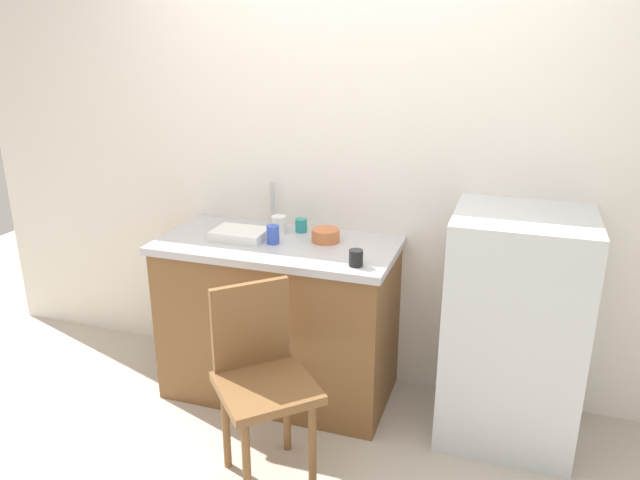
{
  "coord_description": "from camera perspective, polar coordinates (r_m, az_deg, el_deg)",
  "views": [
    {
      "loc": [
        0.83,
        -2.13,
        1.94
      ],
      "look_at": [
        -0.08,
        0.6,
        0.94
      ],
      "focal_mm": 34.2,
      "sensor_mm": 36.0,
      "label": 1
    }
  ],
  "objects": [
    {
      "name": "terracotta_bowl",
      "position": [
        3.17,
        0.52,
        0.44
      ],
      "size": [
        0.15,
        0.15,
        0.07
      ],
      "primitive_type": "cylinder",
      "color": "#C67042",
      "rests_on": "countertop"
    },
    {
      "name": "cup_white",
      "position": [
        3.32,
        -3.84,
        1.49
      ],
      "size": [
        0.08,
        0.08,
        0.09
      ],
      "primitive_type": "cylinder",
      "color": "white",
      "rests_on": "countertop"
    },
    {
      "name": "ground_plane",
      "position": [
        3.0,
        -2.26,
        -21.19
      ],
      "size": [
        8.0,
        8.0,
        0.0
      ],
      "primitive_type": "plane",
      "color": "#BCB2A3"
    },
    {
      "name": "refrigerator",
      "position": [
        3.11,
        17.63,
        -7.91
      ],
      "size": [
        0.63,
        0.58,
        1.15
      ],
      "primitive_type": "cube",
      "color": "silver",
      "rests_on": "ground_plane"
    },
    {
      "name": "cup_blue",
      "position": [
        3.15,
        -4.43,
        0.51
      ],
      "size": [
        0.07,
        0.07,
        0.1
      ],
      "primitive_type": "cylinder",
      "color": "blue",
      "rests_on": "countertop"
    },
    {
      "name": "cup_teal",
      "position": [
        3.32,
        -1.77,
        1.38
      ],
      "size": [
        0.07,
        0.07,
        0.07
      ],
      "primitive_type": "cylinder",
      "color": "teal",
      "rests_on": "countertop"
    },
    {
      "name": "dish_tray",
      "position": [
        3.24,
        -7.5,
        0.54
      ],
      "size": [
        0.28,
        0.2,
        0.05
      ],
      "primitive_type": "cube",
      "color": "white",
      "rests_on": "countertop"
    },
    {
      "name": "countertop",
      "position": [
        3.2,
        -3.97,
        -0.44
      ],
      "size": [
        1.25,
        0.64,
        0.04
      ],
      "primitive_type": "cube",
      "color": "#B7B7BC",
      "rests_on": "cabinet_base"
    },
    {
      "name": "back_wall",
      "position": [
        3.32,
        3.59,
        6.56
      ],
      "size": [
        4.8,
        0.1,
        2.44
      ],
      "primitive_type": "cube",
      "color": "white",
      "rests_on": "ground_plane"
    },
    {
      "name": "chair",
      "position": [
        2.76,
        -5.49,
        -12.47
      ],
      "size": [
        0.57,
        0.57,
        0.89
      ],
      "rotation": [
        0.0,
        0.0,
        0.76
      ],
      "color": "brown",
      "rests_on": "ground_plane"
    },
    {
      "name": "faucet",
      "position": [
        3.42,
        -4.44,
        3.42
      ],
      "size": [
        0.02,
        0.02,
        0.25
      ],
      "primitive_type": "cylinder",
      "color": "#B7B7BC",
      "rests_on": "countertop"
    },
    {
      "name": "cabinet_base",
      "position": [
        3.37,
        -3.8,
        -7.59
      ],
      "size": [
        1.21,
        0.6,
        0.85
      ],
      "primitive_type": "cube",
      "color": "brown",
      "rests_on": "ground_plane"
    },
    {
      "name": "cup_black",
      "position": [
        2.85,
        3.38,
        -1.69
      ],
      "size": [
        0.07,
        0.07,
        0.08
      ],
      "primitive_type": "cylinder",
      "color": "black",
      "rests_on": "countertop"
    }
  ]
}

